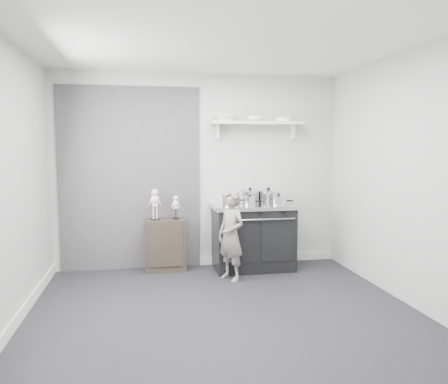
% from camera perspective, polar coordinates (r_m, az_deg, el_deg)
% --- Properties ---
extents(ground, '(4.00, 4.00, 0.00)m').
position_cam_1_polar(ground, '(4.68, -0.23, -15.24)').
color(ground, black).
rests_on(ground, ground).
extents(room_shell, '(4.02, 3.62, 2.71)m').
position_cam_1_polar(room_shell, '(4.50, -1.70, 5.27)').
color(room_shell, '#AEAEAC').
rests_on(room_shell, ground).
extents(wall_shelf, '(1.30, 0.26, 0.24)m').
position_cam_1_polar(wall_shelf, '(6.18, 4.33, 8.88)').
color(wall_shelf, silver).
rests_on(wall_shelf, room_shell).
extents(stove, '(1.13, 0.70, 0.91)m').
position_cam_1_polar(stove, '(6.08, 3.81, -5.77)').
color(stove, black).
rests_on(stove, ground).
extents(side_cabinet, '(0.54, 0.32, 0.71)m').
position_cam_1_polar(side_cabinet, '(6.06, -7.68, -6.86)').
color(side_cabinet, black).
rests_on(side_cabinet, ground).
extents(child, '(0.45, 0.50, 1.14)m').
position_cam_1_polar(child, '(5.54, 0.94, -5.73)').
color(child, slate).
rests_on(child, ground).
extents(pot_front_left, '(0.33, 0.24, 0.19)m').
position_cam_1_polar(pot_front_left, '(5.83, 0.93, -1.02)').
color(pot_front_left, silver).
rests_on(pot_front_left, stove).
extents(pot_back_left, '(0.35, 0.27, 0.22)m').
position_cam_1_polar(pot_back_left, '(6.11, 3.44, -0.60)').
color(pot_back_left, silver).
rests_on(pot_back_left, stove).
extents(pot_back_right, '(0.36, 0.27, 0.22)m').
position_cam_1_polar(pot_back_right, '(6.16, 5.82, -0.60)').
color(pot_back_right, silver).
rests_on(pot_back_right, stove).
extents(pot_front_right, '(0.31, 0.23, 0.16)m').
position_cam_1_polar(pot_front_right, '(5.92, 7.17, -1.10)').
color(pot_front_right, silver).
rests_on(pot_front_right, stove).
extents(pot_front_center, '(0.25, 0.17, 0.15)m').
position_cam_1_polar(pot_front_center, '(5.83, 3.38, -1.18)').
color(pot_front_center, silver).
rests_on(pot_front_center, stove).
extents(skeleton_full, '(0.14, 0.09, 0.48)m').
position_cam_1_polar(skeleton_full, '(5.95, -9.01, -1.29)').
color(skeleton_full, beige).
rests_on(skeleton_full, side_cabinet).
extents(skeleton_torso, '(0.10, 0.07, 0.37)m').
position_cam_1_polar(skeleton_torso, '(5.97, -6.31, -1.78)').
color(skeleton_torso, beige).
rests_on(skeleton_torso, side_cabinet).
extents(bowl_large, '(0.32, 0.32, 0.08)m').
position_cam_1_polar(bowl_large, '(6.08, 0.17, 9.62)').
color(bowl_large, white).
rests_on(bowl_large, wall_shelf).
extents(bowl_small, '(0.22, 0.22, 0.07)m').
position_cam_1_polar(bowl_small, '(6.17, 4.03, 9.51)').
color(bowl_small, white).
rests_on(bowl_small, wall_shelf).
extents(plate_stack, '(0.24, 0.24, 0.06)m').
position_cam_1_polar(plate_stack, '(6.29, 7.85, 9.36)').
color(plate_stack, silver).
rests_on(plate_stack, wall_shelf).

